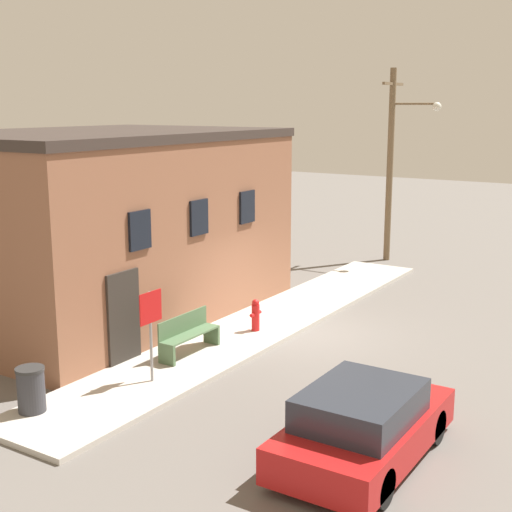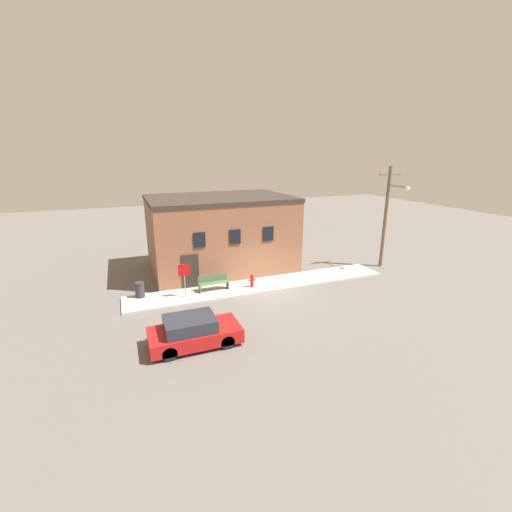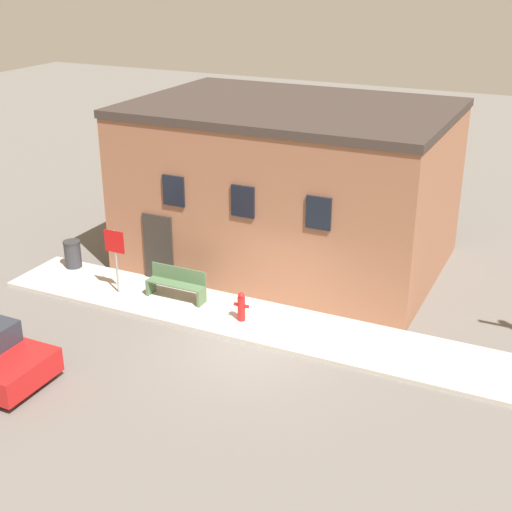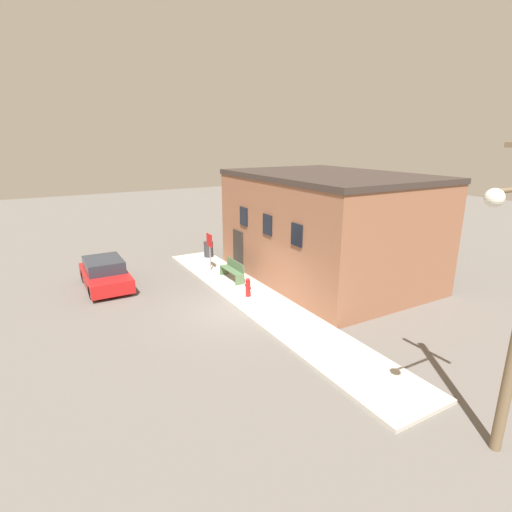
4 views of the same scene
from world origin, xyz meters
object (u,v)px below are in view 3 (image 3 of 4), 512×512
Objects in this scene: stop_sign at (115,250)px; bench at (177,283)px; fire_hydrant at (241,306)px; trash_bin at (73,254)px.

stop_sign reaches higher than bench.
trash_bin reaches higher than fire_hydrant.
stop_sign is at bearing -166.49° from bench.
bench is 2.05× the size of trash_bin.
bench is at bearing 13.51° from stop_sign.
bench is at bearing -6.96° from trash_bin.
stop_sign is at bearing -179.95° from fire_hydrant.
fire_hydrant is 6.53m from trash_bin.
bench reaches higher than fire_hydrant.
trash_bin is at bearing 158.73° from stop_sign.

